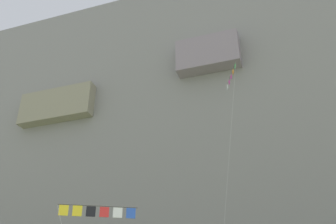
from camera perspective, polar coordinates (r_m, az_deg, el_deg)
The scene contains 3 objects.
cliff_face at distance 80.73m, azimuth 8.85°, elevation -5.90°, with size 180.00×31.02×70.63m.
kite_banner_low_right at distance 38.56m, azimuth 8.99°, elevation 2.70°, with size 3.40×6.26×26.23m.
kite_banner_high_left at distance 21.37m, azimuth -10.19°, elevation -14.52°, with size 3.68×2.21×9.39m.
Camera 1 is at (11.65, -3.55, 3.51)m, focal length 42.19 mm.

